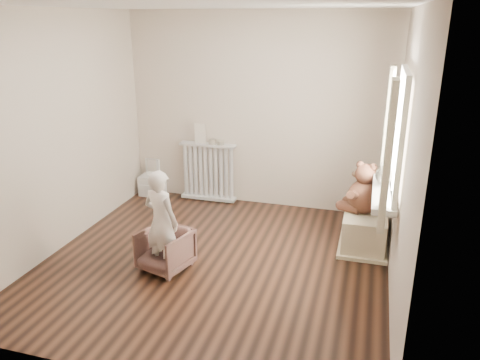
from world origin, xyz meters
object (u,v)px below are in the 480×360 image
(child, at_px, (161,222))
(plush_cat, at_px, (384,174))
(radiator, at_px, (208,174))
(toy_vanity, at_px, (152,177))
(teddy_bear, at_px, (364,191))
(toy_bench, at_px, (364,228))
(armchair, at_px, (165,250))

(child, bearing_deg, plush_cat, -142.87)
(plush_cat, bearing_deg, radiator, 161.33)
(radiator, distance_m, toy_vanity, 0.88)
(toy_vanity, distance_m, teddy_bear, 3.16)
(toy_bench, bearing_deg, child, -148.01)
(child, relative_size, plush_cat, 3.78)
(toy_vanity, xyz_separation_m, teddy_bear, (3.03, -0.80, 0.40))
(armchair, relative_size, child, 0.45)
(child, xyz_separation_m, teddy_bear, (1.93, 1.18, 0.11))
(radiator, xyz_separation_m, armchair, (0.23, -1.96, -0.17))
(armchair, bearing_deg, toy_vanity, 136.03)
(radiator, distance_m, child, 2.03)
(teddy_bear, bearing_deg, armchair, -129.74)
(radiator, relative_size, toy_bench, 0.95)
(toy_vanity, bearing_deg, plush_cat, -20.15)
(child, bearing_deg, radiator, -67.19)
(child, height_order, toy_bench, child)
(teddy_bear, bearing_deg, toy_bench, 71.67)
(armchair, height_order, plush_cat, plush_cat)
(child, distance_m, toy_bench, 2.35)
(toy_bench, bearing_deg, toy_vanity, 166.23)
(armchair, relative_size, toy_bench, 0.55)
(radiator, relative_size, plush_cat, 2.94)
(radiator, xyz_separation_m, plush_cat, (2.34, -1.21, 0.61))
(armchair, bearing_deg, child, -73.74)
(toy_vanity, relative_size, plush_cat, 1.89)
(toy_vanity, height_order, child, child)
(toy_vanity, bearing_deg, teddy_bear, -14.86)
(armchair, distance_m, child, 0.35)
(armchair, height_order, teddy_bear, teddy_bear)
(teddy_bear, xyz_separation_m, plush_cat, (0.18, -0.37, 0.33))
(radiator, bearing_deg, toy_vanity, -178.03)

